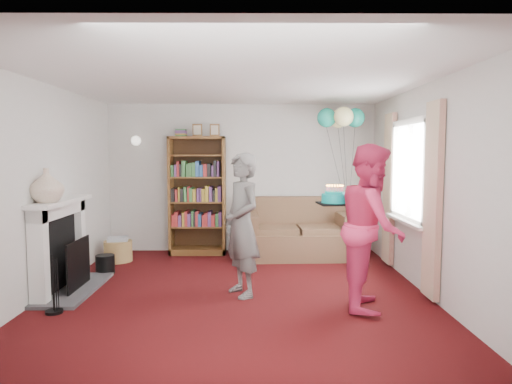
{
  "coord_description": "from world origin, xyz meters",
  "views": [
    {
      "loc": [
        0.19,
        -5.26,
        1.68
      ],
      "look_at": [
        0.23,
        0.6,
        1.18
      ],
      "focal_mm": 32.0,
      "sensor_mm": 36.0,
      "label": 1
    }
  ],
  "objects_px": {
    "sofa": "(297,235)",
    "person_magenta": "(372,226)",
    "bookcase": "(198,197)",
    "birthday_cake": "(335,199)",
    "person_striped": "(242,225)"
  },
  "relations": [
    {
      "from": "sofa",
      "to": "person_magenta",
      "type": "distance_m",
      "value": 2.6
    },
    {
      "from": "bookcase",
      "to": "sofa",
      "type": "bearing_deg",
      "value": -7.93
    },
    {
      "from": "person_magenta",
      "to": "birthday_cake",
      "type": "relative_size",
      "value": 4.98
    },
    {
      "from": "bookcase",
      "to": "sofa",
      "type": "height_order",
      "value": "bookcase"
    },
    {
      "from": "bookcase",
      "to": "person_striped",
      "type": "xyz_separation_m",
      "value": [
        0.79,
        -2.28,
        -0.11
      ]
    },
    {
      "from": "sofa",
      "to": "person_striped",
      "type": "relative_size",
      "value": 1.06
    },
    {
      "from": "person_striped",
      "to": "birthday_cake",
      "type": "height_order",
      "value": "person_striped"
    },
    {
      "from": "person_striped",
      "to": "birthday_cake",
      "type": "distance_m",
      "value": 1.12
    },
    {
      "from": "person_striped",
      "to": "person_magenta",
      "type": "height_order",
      "value": "person_magenta"
    },
    {
      "from": "sofa",
      "to": "bookcase",
      "type": "bearing_deg",
      "value": 170.17
    },
    {
      "from": "person_striped",
      "to": "person_magenta",
      "type": "distance_m",
      "value": 1.48
    },
    {
      "from": "bookcase",
      "to": "birthday_cake",
      "type": "relative_size",
      "value": 6.03
    },
    {
      "from": "sofa",
      "to": "person_striped",
      "type": "xyz_separation_m",
      "value": [
        -0.85,
        -2.05,
        0.49
      ]
    },
    {
      "from": "person_striped",
      "to": "sofa",
      "type": "bearing_deg",
      "value": 129.43
    },
    {
      "from": "bookcase",
      "to": "sofa",
      "type": "xyz_separation_m",
      "value": [
        1.64,
        -0.23,
        -0.6
      ]
    }
  ]
}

